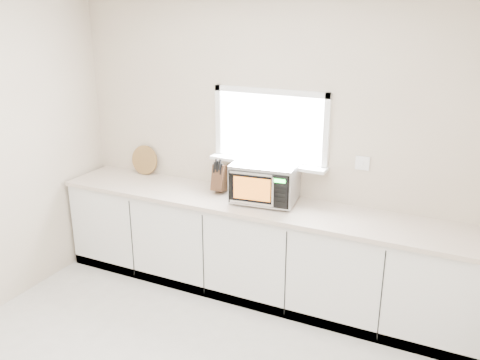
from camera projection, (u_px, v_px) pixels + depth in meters
The scene contains 7 objects.
back_wall at pixel (271, 147), 4.67m from camera, with size 4.00×0.17×2.70m.
cabinets at pixel (257, 250), 4.72m from camera, with size 3.92×0.60×0.88m, color white.
countertop at pixel (257, 205), 4.56m from camera, with size 3.92×0.64×0.04m, color beige.
microwave at pixel (265, 181), 4.53m from camera, with size 0.61×0.50×0.36m.
knife_block at pixel (220, 177), 4.77m from camera, with size 0.13×0.24×0.34m.
cutting_board at pixel (145, 160), 5.29m from camera, with size 0.30×0.30×0.02m, color olive.
coffee_grinder at pixel (287, 187), 4.61m from camera, with size 0.15×0.15×0.22m.
Camera 1 is at (1.70, -2.20, 2.59)m, focal length 38.00 mm.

